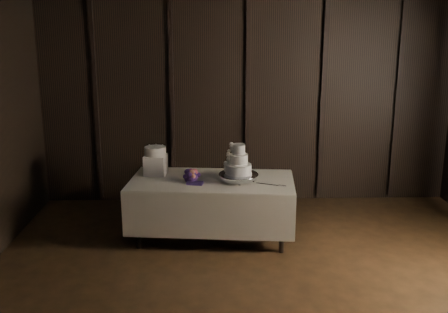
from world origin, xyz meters
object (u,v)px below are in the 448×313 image
at_px(display_table, 212,206).
at_px(wedding_cake, 236,163).
at_px(small_cake, 155,151).
at_px(cake_stand, 238,178).
at_px(bouquet, 191,176).
at_px(box_pedestal, 156,165).

height_order(display_table, wedding_cake, wedding_cake).
bearing_deg(wedding_cake, small_cake, 168.73).
relative_size(cake_stand, bouquet, 1.21).
relative_size(bouquet, small_cake, 1.51).
bearing_deg(cake_stand, display_table, 166.87).
distance_m(bouquet, small_cake, 0.60).
relative_size(box_pedestal, small_cake, 0.98).
height_order(wedding_cake, bouquet, wedding_cake).
relative_size(wedding_cake, small_cake, 1.39).
distance_m(box_pedestal, small_cake, 0.18).
relative_size(display_table, bouquet, 5.19).
distance_m(wedding_cake, bouquet, 0.57).
distance_m(cake_stand, bouquet, 0.57).
bearing_deg(wedding_cake, bouquet, -174.96).
bearing_deg(small_cake, bouquet, -34.81).
bearing_deg(box_pedestal, display_table, -19.30).
distance_m(display_table, bouquet, 0.48).
height_order(cake_stand, wedding_cake, wedding_cake).
bearing_deg(display_table, cake_stand, -7.63).
bearing_deg(box_pedestal, bouquet, -34.81).
height_order(cake_stand, bouquet, bouquet).
distance_m(cake_stand, wedding_cake, 0.19).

